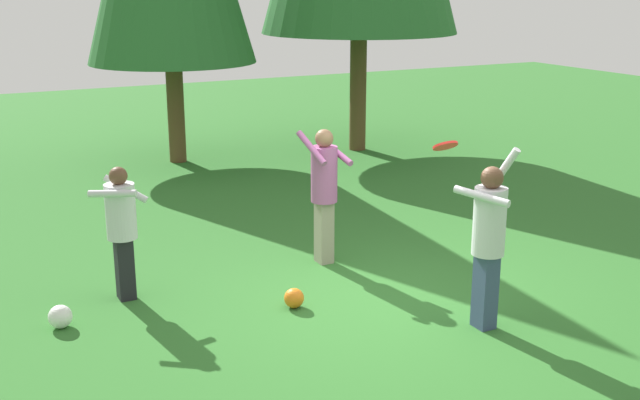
# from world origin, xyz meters

# --- Properties ---
(ground_plane) EXTENTS (40.00, 40.00, 0.00)m
(ground_plane) POSITION_xyz_m (0.00, 0.00, 0.00)
(ground_plane) COLOR #2D6B28
(person_thrower) EXTENTS (0.63, 0.64, 1.94)m
(person_thrower) POSITION_xyz_m (0.55, -1.01, 1.05)
(person_thrower) COLOR #38476B
(person_thrower) RESTS_ON ground_plane
(person_catcher) EXTENTS (0.58, 0.66, 1.76)m
(person_catcher) POSITION_xyz_m (-0.05, 1.53, 1.05)
(person_catcher) COLOR gray
(person_catcher) RESTS_ON ground_plane
(person_bystander) EXTENTS (0.71, 0.69, 1.57)m
(person_bystander) POSITION_xyz_m (-2.65, 1.50, 0.92)
(person_bystander) COLOR black
(person_bystander) RESTS_ON ground_plane
(frisbee) EXTENTS (0.29, 0.27, 0.15)m
(frisbee) POSITION_xyz_m (0.33, -0.49, 1.89)
(frisbee) COLOR red
(ball_orange) EXTENTS (0.23, 0.23, 0.23)m
(ball_orange) POSITION_xyz_m (-1.03, 0.37, 0.11)
(ball_orange) COLOR orange
(ball_orange) RESTS_ON ground_plane
(ball_white) EXTENTS (0.25, 0.25, 0.25)m
(ball_white) POSITION_xyz_m (-3.47, 1.01, 0.13)
(ball_white) COLOR white
(ball_white) RESTS_ON ground_plane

